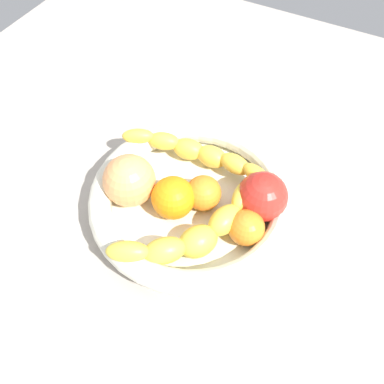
{
  "coord_description": "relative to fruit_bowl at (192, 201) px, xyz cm",
  "views": [
    {
      "loc": [
        31.03,
        16.4,
        55.55
      ],
      "look_at": [
        0.0,
        0.0,
        8.05
      ],
      "focal_mm": 38.62,
      "sensor_mm": 36.0,
      "label": 1
    }
  ],
  "objects": [
    {
      "name": "kitchen_counter",
      "position": [
        0.0,
        0.0,
        -4.31
      ],
      "size": [
        120.0,
        120.0,
        3.0
      ],
      "primitive_type": "cube",
      "color": "#A59C92",
      "rests_on": "ground"
    },
    {
      "name": "fruit_bowl",
      "position": [
        0.0,
        0.0,
        0.0
      ],
      "size": [
        30.09,
        30.09,
        5.42
      ],
      "color": "silver",
      "rests_on": "kitchen_counter"
    },
    {
      "name": "banana_draped_left",
      "position": [
        -7.22,
        -2.68,
        2.05
      ],
      "size": [
        6.85,
        24.91,
        4.45
      ],
      "color": "yellow",
      "rests_on": "fruit_bowl"
    },
    {
      "name": "banana_draped_right",
      "position": [
        5.85,
        3.47,
        2.13
      ],
      "size": [
        20.64,
        14.47,
        5.11
      ],
      "color": "yellow",
      "rests_on": "fruit_bowl"
    },
    {
      "name": "orange_front",
      "position": [
        -0.86,
        1.4,
        1.85
      ],
      "size": [
        5.23,
        5.23,
        5.23
      ],
      "primitive_type": "sphere",
      "color": "orange",
      "rests_on": "fruit_bowl"
    },
    {
      "name": "orange_mid_left",
      "position": [
        2.22,
        -1.85,
        2.36
      ],
      "size": [
        6.25,
        6.25,
        6.25
      ],
      "primitive_type": "sphere",
      "color": "orange",
      "rests_on": "fruit_bowl"
    },
    {
      "name": "orange_mid_right",
      "position": [
        1.59,
        9.18,
        1.78
      ],
      "size": [
        5.09,
        5.09,
        5.09
      ],
      "primitive_type": "sphere",
      "color": "orange",
      "rests_on": "fruit_bowl"
    },
    {
      "name": "tomato_red",
      "position": [
        -3.48,
        9.31,
        2.84
      ],
      "size": [
        7.21,
        7.21,
        7.21
      ],
      "primitive_type": "sphere",
      "color": "red",
      "rests_on": "fruit_bowl"
    },
    {
      "name": "peach_blush",
      "position": [
        2.94,
        -8.63,
        3.08
      ],
      "size": [
        7.7,
        7.7,
        7.7
      ],
      "primitive_type": "sphere",
      "color": "#F6A15F",
      "rests_on": "fruit_bowl"
    }
  ]
}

